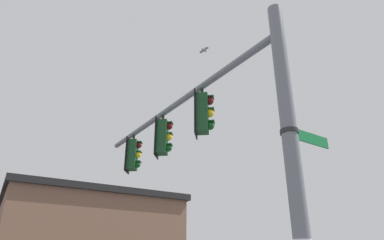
# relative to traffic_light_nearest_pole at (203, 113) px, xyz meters

# --- Properties ---
(signal_pole) EXTENTS (0.30, 0.30, 7.23)m
(signal_pole) POSITION_rel_traffic_light_nearest_pole_xyz_m (2.02, 1.74, -2.16)
(signal_pole) COLOR slate
(signal_pole) RESTS_ON ground
(mast_arm) EXTENTS (6.38, 5.59, 0.17)m
(mast_arm) POSITION_rel_traffic_light_nearest_pole_xyz_m (-1.11, -0.99, 0.78)
(mast_arm) COLOR slate
(traffic_light_nearest_pole) EXTENTS (0.54, 0.49, 1.31)m
(traffic_light_nearest_pole) POSITION_rel_traffic_light_nearest_pole_xyz_m (0.00, 0.00, 0.00)
(traffic_light_nearest_pole) COLOR black
(traffic_light_mid_inner) EXTENTS (0.54, 0.49, 1.31)m
(traffic_light_mid_inner) POSITION_rel_traffic_light_nearest_pole_xyz_m (-1.54, -1.35, 0.00)
(traffic_light_mid_inner) COLOR black
(traffic_light_mid_outer) EXTENTS (0.54, 0.49, 1.31)m
(traffic_light_mid_outer) POSITION_rel_traffic_light_nearest_pole_xyz_m (-3.08, -2.69, 0.00)
(traffic_light_mid_outer) COLOR black
(street_name_sign) EXTENTS (0.91, 1.01, 0.22)m
(street_name_sign) POSITION_rel_traffic_light_nearest_pole_xyz_m (1.84, 1.94, -1.41)
(street_name_sign) COLOR #147238
(bird_flying) EXTENTS (0.28, 0.35, 0.10)m
(bird_flying) POSITION_rel_traffic_light_nearest_pole_xyz_m (-1.83, -0.09, 3.23)
(bird_flying) COLOR gray
(tree_by_storefront) EXTENTS (3.31, 3.31, 6.28)m
(tree_by_storefront) POSITION_rel_traffic_light_nearest_pole_xyz_m (-14.87, -7.18, -1.19)
(tree_by_storefront) COLOR #4C3823
(tree_by_storefront) RESTS_ON ground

